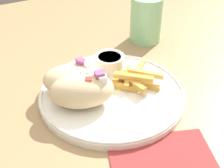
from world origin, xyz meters
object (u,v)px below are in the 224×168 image
(plate, at_px, (112,94))
(water_glass, at_px, (146,21))
(pita_sandwich_far, at_px, (74,79))
(sauce_ramekin, at_px, (108,63))
(pita_sandwich_near, at_px, (82,90))
(fries_pile, at_px, (133,79))

(plate, height_order, water_glass, water_glass)
(plate, distance_m, pita_sandwich_far, 0.08)
(plate, height_order, pita_sandwich_far, pita_sandwich_far)
(sauce_ramekin, height_order, water_glass, water_glass)
(sauce_ramekin, bearing_deg, pita_sandwich_near, -139.31)
(pita_sandwich_far, height_order, fries_pile, pita_sandwich_far)
(pita_sandwich_far, distance_m, fries_pile, 0.12)
(plate, xyz_separation_m, water_glass, (0.20, 0.18, 0.04))
(fries_pile, bearing_deg, plate, -171.84)
(fries_pile, bearing_deg, sauce_ramekin, 109.83)
(fries_pile, distance_m, water_glass, 0.23)
(sauce_ramekin, bearing_deg, plate, -110.82)
(pita_sandwich_near, relative_size, pita_sandwich_far, 0.95)
(pita_sandwich_near, relative_size, fries_pile, 1.08)
(plate, relative_size, sauce_ramekin, 4.49)
(pita_sandwich_near, xyz_separation_m, sauce_ramekin, (0.10, 0.08, -0.01))
(plate, height_order, pita_sandwich_near, pita_sandwich_near)
(sauce_ramekin, distance_m, water_glass, 0.20)
(plate, bearing_deg, pita_sandwich_far, 149.13)
(sauce_ramekin, bearing_deg, water_glass, 32.96)
(plate, bearing_deg, water_glass, 43.04)
(pita_sandwich_near, bearing_deg, fries_pile, 26.34)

